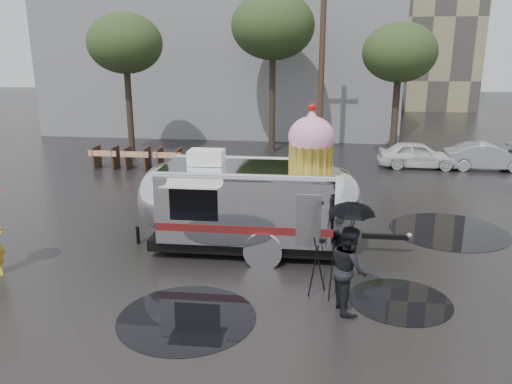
# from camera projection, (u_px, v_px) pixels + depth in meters

# --- Properties ---
(ground) EXTENTS (120.00, 120.00, 0.00)m
(ground) POSITION_uv_depth(u_px,v_px,m) (207.00, 266.00, 12.35)
(ground) COLOR black
(ground) RESTS_ON ground
(puddles) EXTENTS (14.62, 10.44, 0.01)m
(puddles) POSITION_uv_depth(u_px,v_px,m) (308.00, 253.00, 13.15)
(puddles) COLOR black
(puddles) RESTS_ON ground
(grey_building) EXTENTS (22.00, 12.00, 13.00)m
(grey_building) POSITION_uv_depth(u_px,v_px,m) (228.00, 31.00, 34.00)
(grey_building) COLOR slate
(grey_building) RESTS_ON ground
(utility_pole) EXTENTS (1.60, 0.28, 9.00)m
(utility_pole) POSITION_uv_depth(u_px,v_px,m) (322.00, 63.00, 24.11)
(utility_pole) COLOR #473323
(utility_pole) RESTS_ON ground
(tree_left) EXTENTS (3.64, 3.64, 6.95)m
(tree_left) POSITION_uv_depth(u_px,v_px,m) (125.00, 44.00, 24.18)
(tree_left) COLOR #382D26
(tree_left) RESTS_ON ground
(tree_mid) EXTENTS (4.20, 4.20, 8.03)m
(tree_mid) POSITION_uv_depth(u_px,v_px,m) (273.00, 27.00, 24.93)
(tree_mid) COLOR #382D26
(tree_mid) RESTS_ON ground
(tree_right) EXTENTS (3.36, 3.36, 6.42)m
(tree_right) POSITION_uv_depth(u_px,v_px,m) (400.00, 53.00, 22.58)
(tree_right) COLOR #382D26
(tree_right) RESTS_ON ground
(barricade_row) EXTENTS (4.30, 0.80, 1.00)m
(barricade_row) POSITION_uv_depth(u_px,v_px,m) (137.00, 158.00, 22.44)
(barricade_row) COLOR #473323
(barricade_row) RESTS_ON ground
(airstream_trailer) EXTENTS (7.40, 2.89, 3.98)m
(airstream_trailer) POSITION_uv_depth(u_px,v_px,m) (252.00, 199.00, 13.07)
(airstream_trailer) COLOR silver
(airstream_trailer) RESTS_ON ground
(person_right) EXTENTS (0.68, 0.96, 1.80)m
(person_right) POSITION_uv_depth(u_px,v_px,m) (349.00, 269.00, 10.05)
(person_right) COLOR black
(person_right) RESTS_ON ground
(umbrella_black) EXTENTS (1.15, 1.15, 2.33)m
(umbrella_black) POSITION_uv_depth(u_px,v_px,m) (351.00, 220.00, 9.77)
(umbrella_black) COLOR black
(umbrella_black) RESTS_ON ground
(tripod) EXTENTS (0.55, 0.53, 1.34)m
(tripod) POSITION_uv_depth(u_px,v_px,m) (321.00, 263.00, 10.63)
(tripod) COLOR black
(tripod) RESTS_ON ground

